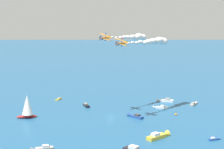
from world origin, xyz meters
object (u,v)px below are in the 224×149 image
Objects in this scene: motorboat_ahead at (160,107)px; motorboat_outer_ring_a at (135,116)px; biplane_wingman at (105,38)px; sailboat_offshore at (27,106)px; wingwalker_wingman at (106,33)px; motorboat_near_centre at (215,139)px; motorboat_mid_cluster at (87,106)px; marker_buoy at (176,114)px; biplane_lead at (121,43)px; motorboat_trailing at (58,99)px; wingwalker_lead at (122,38)px; motorboat_outer_ring_d at (194,104)px; motorboat_inshore at (41,149)px; motorboat_outer_ring_b at (164,100)px; motorboat_far_stbd at (159,136)px.

motorboat_ahead is 0.80× the size of motorboat_outer_ring_a.
motorboat_outer_ring_a is 40.81m from biplane_wingman.
sailboat_offshore is 1.72× the size of motorboat_ahead.
wingwalker_wingman is (-0.51, -0.14, 2.09)m from biplane_wingman.
motorboat_mid_cluster is at bearing 13.90° from motorboat_near_centre.
marker_buoy is (-6.77, -19.91, -0.29)m from motorboat_outer_ring_a.
motorboat_mid_cluster is 1.01× the size of biplane_lead.
motorboat_trailing is 55.50m from biplane_wingman.
motorboat_outer_ring_a reaches higher than motorboat_trailing.
wingwalker_lead is (-24.91, -37.49, 32.22)m from sailboat_offshore.
motorboat_outer_ring_a reaches higher than motorboat_outer_ring_d.
motorboat_outer_ring_a is 4.29× the size of marker_buoy.
wingwalker_lead reaches higher than sailboat_offshore.
motorboat_inshore is 95.38m from motorboat_outer_ring_b.
biplane_lead is at bearing 80.41° from motorboat_outer_ring_a.
motorboat_outer_ring_d is (34.54, -51.79, -0.28)m from motorboat_far_stbd.
sailboat_offshore is 2.36× the size of motorboat_trailing.
wingwalker_wingman reaches higher than motorboat_outer_ring_a.
motorboat_ahead is at bearing 132.81° from motorboat_outer_ring_b.
motorboat_ahead reaches higher than motorboat_mid_cluster.
motorboat_outer_ring_d reaches higher than motorboat_trailing.
motorboat_mid_cluster is 4.94× the size of wingwalker_wingman.
marker_buoy is at bearing -17.92° from motorboat_near_centre.
motorboat_ahead is (27.23, -74.88, -0.01)m from motorboat_inshore.
biplane_lead is at bearing -177.03° from biplane_wingman.
biplane_lead is (-30.20, -3.06, 35.22)m from motorboat_mid_cluster.
marker_buoy reaches higher than motorboat_mid_cluster.
sailboat_offshore is 53.83m from biplane_lead.
wingwalker_wingman is at bearing 79.00° from motorboat_outer_ring_d.
motorboat_ahead is at bearing 81.13° from motorboat_outer_ring_d.
sailboat_offshore is 89.97m from motorboat_outer_ring_d.
motorboat_outer_ring_d is 62.42m from wingwalker_lead.
biplane_lead is 14.04m from biplane_wingman.
sailboat_offshore is at bearing 73.96° from biplane_wingman.
motorboat_trailing is 0.58× the size of motorboat_outer_ring_a.
motorboat_ahead is at bearing -102.56° from wingwalker_wingman.
motorboat_outer_ring_d is at bearing -76.08° from motorboat_inshore.
motorboat_inshore is at bearing 109.78° from motorboat_outer_ring_a.
motorboat_ahead is at bearing -140.80° from motorboat_trailing.
motorboat_far_stbd is at bearing -178.79° from motorboat_mid_cluster.
biplane_wingman is at bearing 2.97° from biplane_lead.
sailboat_offshore is at bearing 63.28° from marker_buoy.
wingwalker_lead is at bearing 74.47° from marker_buoy.
wingwalker_lead is 0.20× the size of biplane_wingman.
sailboat_offshore is 72.14m from marker_buoy.
motorboat_outer_ring_a reaches higher than marker_buoy.
marker_buoy is at bearing -128.29° from biplane_wingman.
motorboat_ahead is 39.31m from motorboat_mid_cluster.
wingwalker_wingman is at bearing -53.59° from motorboat_inshore.
motorboat_ahead is at bearing -6.36° from marker_buoy.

